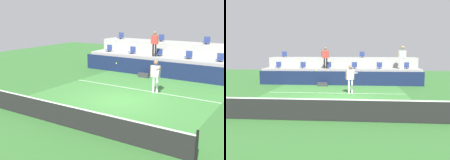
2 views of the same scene
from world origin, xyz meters
The scene contains 22 objects.
ground_plane centered at (0.00, 0.00, 0.00)m, with size 40.00×40.00×0.00m, color #336B2D.
court_inner_paint centered at (0.00, 1.00, 0.00)m, with size 9.00×10.00×0.01m, color #3D7F38.
court_service_line centered at (0.00, 2.40, 0.01)m, with size 9.00×0.06×0.00m, color white.
tennis_net centered at (0.00, -4.00, 0.50)m, with size 10.48×0.08×1.07m.
sponsor_backboard centered at (0.00, 6.00, 0.55)m, with size 13.00×0.16×1.10m, color #141E42.
seating_tier_lower centered at (0.00, 7.30, 0.62)m, with size 13.00×1.80×1.25m, color #9E9E99.
seating_tier_upper centered at (0.00, 9.10, 1.05)m, with size 13.00×1.80×2.10m, color #9E9E99.
stadium_chair_lower_far_left centered at (-5.35, 7.23, 1.46)m, with size 0.44×0.40×0.52m.
stadium_chair_lower_left centered at (-3.24, 7.23, 1.46)m, with size 0.44×0.40×0.52m.
stadium_chair_lower_mid_left centered at (-1.07, 7.23, 1.46)m, with size 0.44×0.40×0.52m.
stadium_chair_lower_mid_right centered at (1.10, 7.23, 1.46)m, with size 0.44×0.40×0.52m.
stadium_chair_lower_right centered at (3.16, 7.23, 1.46)m, with size 0.44×0.40×0.52m.
stadium_chair_lower_far_right centered at (5.35, 7.23, 1.46)m, with size 0.44×0.40×0.52m.
stadium_chair_upper_far_left centered at (-5.37, 9.03, 2.31)m, with size 0.44×0.40×0.52m.
stadium_chair_upper_left centered at (-1.73, 9.03, 2.31)m, with size 0.44×0.40×0.52m.
stadium_chair_upper_right centered at (1.75, 9.03, 2.31)m, with size 0.44×0.40×0.52m.
stadium_chair_upper_far_right centered at (5.34, 9.03, 2.31)m, with size 0.44×0.40×0.52m.
tennis_player centered at (0.97, 2.28, 1.13)m, with size 0.82×1.22×1.83m.
spectator_leaning_on_rail centered at (-1.25, 6.85, 2.33)m, with size 0.61×0.25×1.77m.
spectator_with_hat centered at (4.92, 6.85, 2.38)m, with size 0.62×0.47×1.82m.
tennis_ball centered at (-1.12, 1.60, 1.57)m, with size 0.07×0.07×0.07m.
equipment_bag centered at (-1.30, 5.37, 0.15)m, with size 0.76×0.28×0.30m, color #333338.
Camera 2 is at (1.51, -13.67, 2.88)m, focal length 40.44 mm.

